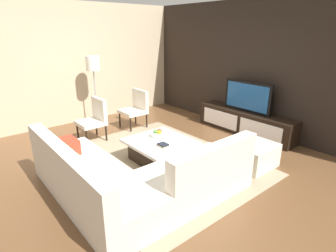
{
  "coord_description": "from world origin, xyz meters",
  "views": [
    {
      "loc": [
        3.34,
        -2.59,
        2.19
      ],
      "look_at": [
        -0.2,
        0.36,
        0.56
      ],
      "focal_mm": 29.4,
      "sensor_mm": 36.0,
      "label": 1
    }
  ],
  "objects": [
    {
      "name": "area_rug",
      "position": [
        -0.1,
        0.0,
        0.01
      ],
      "size": [
        3.41,
        2.73,
        0.01
      ],
      "primitive_type": "cube",
      "color": "tan",
      "rests_on": "ground"
    },
    {
      "name": "book_stack",
      "position": [
        0.11,
        -0.01,
        0.4
      ],
      "size": [
        0.2,
        0.14,
        0.05
      ],
      "color": "#CCB78C",
      "rests_on": "coffee_table"
    },
    {
      "name": "fruit_bowl",
      "position": [
        -0.28,
        0.2,
        0.43
      ],
      "size": [
        0.28,
        0.28,
        0.14
      ],
      "color": "silver",
      "rests_on": "coffee_table"
    },
    {
      "name": "side_wall_left",
      "position": [
        -3.2,
        0.2,
        1.4
      ],
      "size": [
        0.12,
        5.2,
        2.8
      ],
      "primitive_type": "cube",
      "color": "beige",
      "rests_on": "ground"
    },
    {
      "name": "accent_chair_near",
      "position": [
        -1.76,
        -0.31,
        0.49
      ],
      "size": [
        0.53,
        0.5,
        0.87
      ],
      "rotation": [
        0.0,
        0.0,
        -0.04
      ],
      "color": "black",
      "rests_on": "ground"
    },
    {
      "name": "floor_lamp",
      "position": [
        -2.63,
        0.15,
        1.36
      ],
      "size": [
        0.31,
        0.31,
        1.62
      ],
      "color": "#A5A5AA",
      "rests_on": "ground"
    },
    {
      "name": "feature_wall_back",
      "position": [
        0.0,
        2.7,
        1.4
      ],
      "size": [
        6.4,
        0.12,
        2.8
      ],
      "primitive_type": "cube",
      "color": "black",
      "rests_on": "ground"
    },
    {
      "name": "ottoman",
      "position": [
        0.99,
        1.18,
        0.2
      ],
      "size": [
        0.7,
        0.7,
        0.4
      ],
      "primitive_type": "cube",
      "color": "silver",
      "rests_on": "ground"
    },
    {
      "name": "ground_plane",
      "position": [
        0.0,
        0.0,
        0.0
      ],
      "size": [
        14.0,
        14.0,
        0.0
      ],
      "primitive_type": "plane",
      "color": "brown"
    },
    {
      "name": "television",
      "position": [
        0.0,
        2.4,
        0.83
      ],
      "size": [
        1.13,
        0.06,
        0.65
      ],
      "color": "black",
      "rests_on": "media_console"
    },
    {
      "name": "coffee_table",
      "position": [
        -0.1,
        0.1,
        0.2
      ],
      "size": [
        1.08,
        0.99,
        0.38
      ],
      "color": "black",
      "rests_on": "ground"
    },
    {
      "name": "sectional_couch",
      "position": [
        0.51,
        -0.88,
        0.29
      ],
      "size": [
        2.4,
        2.34,
        0.83
      ],
      "color": "silver",
      "rests_on": "ground"
    },
    {
      "name": "accent_chair_far",
      "position": [
        -1.9,
        0.8,
        0.49
      ],
      "size": [
        0.55,
        0.52,
        0.87
      ],
      "rotation": [
        0.0,
        0.0,
        0.02
      ],
      "color": "black",
      "rests_on": "ground"
    },
    {
      "name": "media_console",
      "position": [
        0.0,
        2.4,
        0.25
      ],
      "size": [
        2.27,
        0.47,
        0.5
      ],
      "color": "black",
      "rests_on": "ground"
    }
  ]
}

